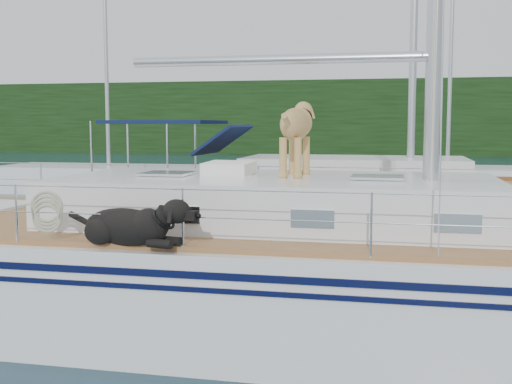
# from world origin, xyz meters

# --- Properties ---
(ground) EXTENTS (120.00, 120.00, 0.00)m
(ground) POSITION_xyz_m (0.00, 0.00, 0.00)
(ground) COLOR black
(ground) RESTS_ON ground
(tree_line) EXTENTS (90.00, 3.00, 6.00)m
(tree_line) POSITION_xyz_m (0.00, 45.00, 3.00)
(tree_line) COLOR black
(tree_line) RESTS_ON ground
(shore_bank) EXTENTS (92.00, 1.00, 1.20)m
(shore_bank) POSITION_xyz_m (0.00, 46.20, 0.60)
(shore_bank) COLOR #595147
(shore_bank) RESTS_ON ground
(main_sailboat) EXTENTS (12.00, 3.93, 14.01)m
(main_sailboat) POSITION_xyz_m (0.10, -0.00, 0.68)
(main_sailboat) COLOR silver
(main_sailboat) RESTS_ON ground
(neighbor_sailboat) EXTENTS (11.00, 3.50, 13.30)m
(neighbor_sailboat) POSITION_xyz_m (0.23, 6.68, 0.63)
(neighbor_sailboat) COLOR silver
(neighbor_sailboat) RESTS_ON ground
(bg_boat_west) EXTENTS (8.00, 3.00, 11.65)m
(bg_boat_west) POSITION_xyz_m (-8.00, 14.00, 0.45)
(bg_boat_west) COLOR silver
(bg_boat_west) RESTS_ON ground
(bg_boat_center) EXTENTS (7.20, 3.00, 11.65)m
(bg_boat_center) POSITION_xyz_m (4.00, 16.00, 0.45)
(bg_boat_center) COLOR silver
(bg_boat_center) RESTS_ON ground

